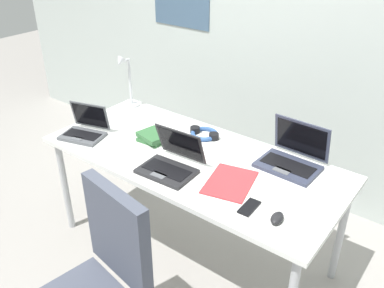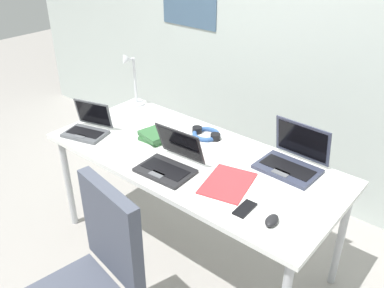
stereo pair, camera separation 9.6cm
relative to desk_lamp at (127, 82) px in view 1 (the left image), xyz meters
name	(u,v)px [view 1 (the left image)]	position (x,y,z in m)	size (l,w,h in m)	color
ground_plane	(192,249)	(0.80, -0.28, -0.94)	(12.00, 12.00, 0.00)	gray
wall_back	(286,25)	(0.80, 0.82, 0.36)	(6.00, 0.13, 2.60)	#B2BCB7
desk	(192,164)	(0.80, -0.28, -0.25)	(1.80, 0.80, 0.74)	white
desk_lamp	(127,82)	(0.00, 0.00, 0.00)	(0.12, 0.18, 0.40)	silver
laptop_front_right	(292,158)	(1.31, -0.01, -0.15)	(0.34, 0.29, 0.25)	#33384C
laptop_near_lamp	(171,162)	(0.79, -0.46, -0.15)	(0.32, 0.30, 0.22)	#232326
laptop_far_corner	(85,130)	(0.10, -0.49, -0.16)	(0.31, 0.28, 0.20)	#515459
computer_mouse	(277,218)	(1.47, -0.51, -0.18)	(0.06, 0.10, 0.03)	black
cell_phone	(249,207)	(1.32, -0.50, -0.19)	(0.06, 0.14, 0.01)	black
headphones	(204,134)	(0.71, -0.03, -0.18)	(0.21, 0.18, 0.04)	#335999
book_stack	(153,137)	(0.49, -0.28, -0.17)	(0.20, 0.18, 0.05)	#336638
paper_folder_near_lamp	(230,182)	(1.13, -0.38, -0.19)	(0.23, 0.31, 0.01)	red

